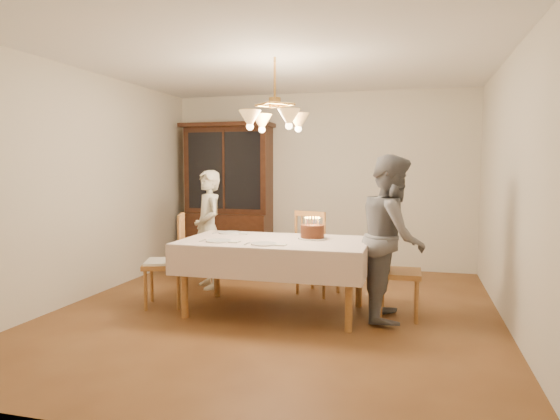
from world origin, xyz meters
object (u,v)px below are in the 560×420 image
(dining_table, at_px, (275,247))
(chair_far_side, at_px, (318,257))
(china_hutch, at_px, (228,197))
(elderly_woman, at_px, (208,229))
(birthday_cake, at_px, (312,232))

(dining_table, distance_m, chair_far_side, 0.93)
(china_hutch, relative_size, elderly_woman, 1.47)
(china_hutch, distance_m, chair_far_side, 2.26)
(china_hutch, bearing_deg, elderly_woman, -78.64)
(elderly_woman, distance_m, birthday_cake, 1.59)
(dining_table, relative_size, chair_far_side, 1.90)
(elderly_woman, bearing_deg, chair_far_side, 50.38)
(elderly_woman, bearing_deg, dining_table, 12.02)
(birthday_cake, bearing_deg, chair_far_side, 96.23)
(china_hutch, bearing_deg, birthday_cake, -50.26)
(china_hutch, xyz_separation_m, chair_far_side, (1.66, -1.40, -0.60))
(chair_far_side, distance_m, elderly_woman, 1.40)
(dining_table, height_order, china_hutch, china_hutch)
(china_hutch, xyz_separation_m, birthday_cake, (1.74, -2.09, -0.21))
(china_hutch, distance_m, elderly_woman, 1.51)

